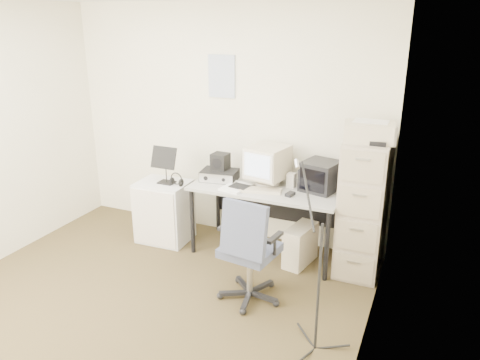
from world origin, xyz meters
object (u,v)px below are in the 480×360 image
at_px(filing_cabinet, 363,208).
at_px(side_cart, 164,211).
at_px(desk, 266,220).
at_px(office_chair, 250,248).

bearing_deg(filing_cabinet, side_cart, -174.92).
distance_m(desk, side_cart, 1.14).
distance_m(filing_cabinet, desk, 0.99).
bearing_deg(side_cart, office_chair, -30.18).
xyz_separation_m(filing_cabinet, office_chair, (-0.79, -0.88, -0.16)).
bearing_deg(desk, office_chair, -79.08).
bearing_deg(office_chair, side_cart, 159.77).
height_order(filing_cabinet, desk, filing_cabinet).
bearing_deg(desk, side_cart, -172.20).
height_order(desk, office_chair, office_chair).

